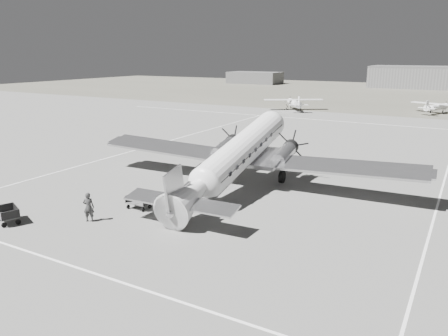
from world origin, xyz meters
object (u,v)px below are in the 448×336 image
hangar_main (444,78)px  baggage_cart_near (139,202)px  shed_secondary (255,78)px  light_plane_right (437,108)px  baggage_cart_far (8,215)px  ramp_agent (169,195)px  dc3_airliner (237,157)px  light_plane_left (294,104)px  passenger (173,190)px  ground_crew (89,207)px

hangar_main → baggage_cart_near: (-10.50, -125.95, -2.84)m
shed_secondary → baggage_cart_near: size_ratio=11.06×
hangar_main → light_plane_right: 62.83m
baggage_cart_far → hangar_main: bearing=106.4°
light_plane_right → baggage_cart_far: 71.69m
light_plane_right → ramp_agent: 62.89m
dc3_airliner → baggage_cart_far: size_ratio=15.26×
hangar_main → baggage_cart_near: 126.42m
hangar_main → light_plane_left: 73.25m
passenger → light_plane_right: bearing=-18.8°
ground_crew → ramp_agent: ground_crew is taller
dc3_airliner → light_plane_right: 57.14m
light_plane_left → ramp_agent: (11.53, -54.19, -0.38)m
light_plane_right → ramp_agent: bearing=-79.3°
dc3_airliner → baggage_cart_far: dc3_airliner is taller
passenger → hangar_main: bearing=-11.9°
ground_crew → light_plane_right: bearing=-130.9°
shed_secondary → dc3_airliner: (53.30, -114.02, 0.59)m
shed_secondary → ramp_agent: bearing=-66.9°
light_plane_left → baggage_cart_near: 56.61m
dc3_airliner → ramp_agent: dc3_airliner is taller
light_plane_left → ground_crew: size_ratio=5.85×
light_plane_left → ramp_agent: light_plane_left is taller
light_plane_left → light_plane_right: (23.56, 7.53, -0.14)m
light_plane_right → baggage_cart_near: light_plane_right is taller
shed_secondary → ramp_agent: size_ratio=11.85×
dc3_airliner → baggage_cart_near: dc3_airliner is taller
shed_secondary → light_plane_right: (62.95, -57.72, -1.00)m
baggage_cart_near → baggage_cart_far: bearing=-133.2°
hangar_main → passenger: bearing=-94.2°
hangar_main → passenger: hangar_main is taller
shed_secondary → light_plane_right: bearing=-42.5°
hangar_main → shed_secondary: 60.22m
dc3_airliner → baggage_cart_near: size_ratio=16.71×
hangar_main → dc3_airliner: 119.21m
baggage_cart_far → light_plane_right: bearing=98.1°
baggage_cart_far → passenger: bearing=73.1°
light_plane_left → passenger: 54.90m
shed_secondary → light_plane_left: bearing=-58.9°
shed_secondary → dc3_airliner: 125.87m
shed_secondary → passenger: shed_secondary is taller
baggage_cart_near → ground_crew: (-1.16, -3.32, 0.48)m
ground_crew → baggage_cart_far: bearing=3.9°
hangar_main → ground_crew: size_ratio=22.40×
ground_crew → passenger: bearing=-144.0°
shed_secondary → ground_crew: (48.35, -124.27, -1.06)m
shed_secondary → light_plane_left: shed_secondary is taller
ramp_agent → passenger: (-0.03, 0.51, 0.19)m
dc3_airliner → ground_crew: 11.50m
shed_secondary → baggage_cart_near: shed_secondary is taller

